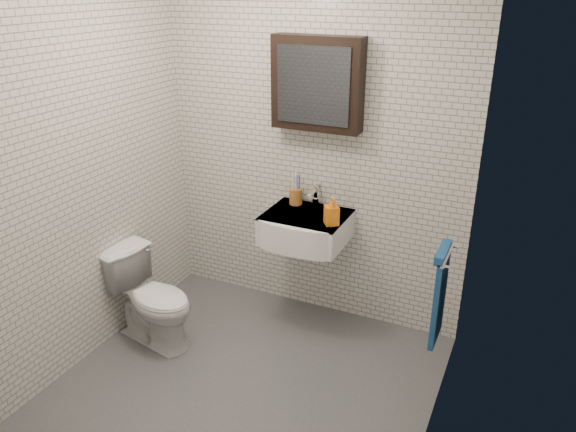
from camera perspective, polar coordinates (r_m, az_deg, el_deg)
The scene contains 9 objects.
ground at distance 3.67m, azimuth -4.05°, elevation -16.34°, with size 2.20×2.00×0.01m, color #4E5256.
room_shell at distance 2.96m, azimuth -4.84°, elevation 6.04°, with size 2.22×2.02×2.51m.
washbasin at distance 3.81m, azimuth 1.60°, elevation -1.31°, with size 0.55×0.50×0.20m.
faucet at distance 3.91m, azimuth 2.78°, elevation 1.92°, with size 0.06×0.20×0.15m.
mirror_cabinet at distance 3.70m, azimuth 2.99°, elevation 13.26°, with size 0.60×0.15×0.60m.
towel_rail at distance 3.25m, azimuth 15.20°, elevation -7.39°, with size 0.09×0.30×0.58m.
toothbrush_cup at distance 3.95m, azimuth 0.79°, elevation 2.10°, with size 0.12×0.12×0.25m.
soap_bottle at distance 3.62m, azimuth 4.46°, elevation 0.54°, with size 0.09×0.09×0.19m, color orange.
toilet at distance 3.95m, azimuth -13.61°, elevation -8.11°, with size 0.37×0.64×0.65m, color white.
Camera 1 is at (1.42, -2.45, 2.34)m, focal length 35.00 mm.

